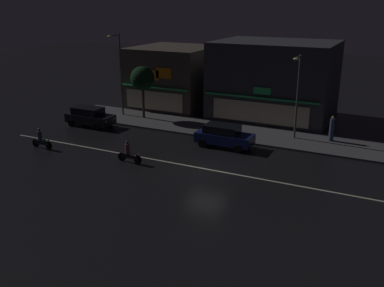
% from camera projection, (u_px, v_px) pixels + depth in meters
% --- Properties ---
extents(ground_plane, '(140.00, 140.00, 0.00)m').
position_uv_depth(ground_plane, '(206.00, 169.00, 27.92)').
color(ground_plane, black).
extents(lane_divider_stripe, '(33.66, 0.16, 0.01)m').
position_uv_depth(lane_divider_stripe, '(206.00, 169.00, 27.92)').
color(lane_divider_stripe, beige).
rests_on(lane_divider_stripe, ground).
extents(sidewalk_far, '(35.43, 4.85, 0.14)m').
position_uv_depth(sidewalk_far, '(249.00, 134.00, 35.16)').
color(sidewalk_far, '#4C4C4F').
rests_on(sidewalk_far, ground).
extents(storefront_left_block, '(7.83, 8.43, 6.05)m').
position_uv_depth(storefront_left_block, '(174.00, 76.00, 44.28)').
color(storefront_left_block, '#4C443A').
rests_on(storefront_left_block, ground).
extents(storefront_center_block, '(10.71, 8.56, 7.01)m').
position_uv_depth(storefront_center_block, '(274.00, 80.00, 39.70)').
color(storefront_center_block, '#383A3F').
rests_on(storefront_center_block, ground).
extents(streetlamp_west, '(0.44, 1.64, 7.55)m').
position_uv_depth(streetlamp_west, '(119.00, 68.00, 39.32)').
color(streetlamp_west, '#47494C').
rests_on(streetlamp_west, sidewalk_far).
extents(streetlamp_mid, '(0.44, 1.64, 6.54)m').
position_uv_depth(streetlamp_mid, '(297.00, 90.00, 32.46)').
color(streetlamp_mid, '#47494C').
rests_on(streetlamp_mid, sidewalk_far).
extents(pedestrian_on_sidewalk, '(0.38, 0.38, 1.98)m').
position_uv_depth(pedestrian_on_sidewalk, '(332.00, 129.00, 32.88)').
color(pedestrian_on_sidewalk, '#334766').
rests_on(pedestrian_on_sidewalk, sidewalk_far).
extents(street_tree, '(2.20, 2.20, 4.77)m').
position_uv_depth(street_tree, '(142.00, 79.00, 38.63)').
color(street_tree, '#473323').
rests_on(street_tree, sidewalk_far).
extents(parked_car_near_kerb, '(4.30, 1.98, 1.67)m').
position_uv_depth(parked_car_near_kerb, '(224.00, 136.00, 31.99)').
color(parked_car_near_kerb, navy).
rests_on(parked_car_near_kerb, ground).
extents(parked_car_trailing, '(4.30, 1.98, 1.67)m').
position_uv_depth(parked_car_trailing, '(90.00, 116.00, 37.33)').
color(parked_car_trailing, black).
rests_on(parked_car_trailing, ground).
extents(motorcycle_lead, '(1.90, 0.60, 1.52)m').
position_uv_depth(motorcycle_lead, '(41.00, 140.00, 31.74)').
color(motorcycle_lead, black).
rests_on(motorcycle_lead, ground).
extents(motorcycle_following, '(1.90, 0.60, 1.52)m').
position_uv_depth(motorcycle_following, '(129.00, 153.00, 28.93)').
color(motorcycle_following, black).
rests_on(motorcycle_following, ground).
extents(traffic_cone, '(0.36, 0.36, 0.55)m').
position_uv_depth(traffic_cone, '(217.00, 141.00, 32.63)').
color(traffic_cone, orange).
rests_on(traffic_cone, ground).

